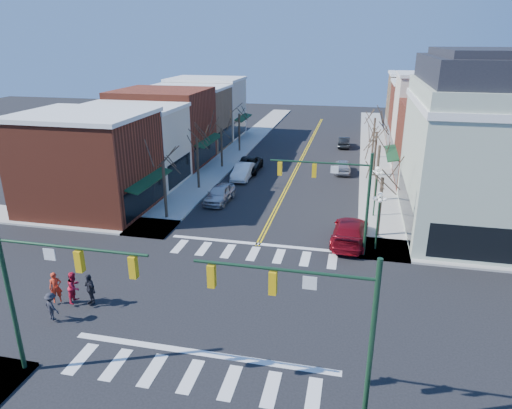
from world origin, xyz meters
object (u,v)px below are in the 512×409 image
Objects in this scene: pedestrian_dark_a at (90,289)px; pedestrian_red_b at (74,287)px; lamppost_midblock at (376,183)px; car_right_near at (350,231)px; victorian_corner at (498,144)px; lamppost_corner at (379,211)px; car_left_mid at (243,171)px; car_right_mid at (343,166)px; car_left_far at (248,165)px; car_left_near at (220,194)px; pedestrian_dark_b at (52,306)px; pedestrian_red_a at (56,288)px; car_right_far at (344,142)px.

pedestrian_red_b is at bearing -148.68° from pedestrian_dark_a.
pedestrian_dark_a is at bearing -132.25° from lamppost_midblock.
car_right_near is at bearing -56.04° from pedestrian_red_b.
victorian_corner reaches higher than lamppost_midblock.
lamppost_corner is 0.73× the size of car_right_near.
car_left_mid is 11.10m from car_right_mid.
lamppost_corner is at bearing -90.00° from lamppost_midblock.
car_left_far is at bearing 7.65° from car_right_mid.
lamppost_corner is 19.93m from car_left_mid.
lamppost_midblock is 0.73× the size of car_right_near.
car_right_mid is at bearing 103.50° from lamppost_midblock.
lamppost_corner is at bearing -61.67° from pedestrian_red_b.
pedestrian_red_b is at bearing -146.27° from victorian_corner.
car_left_near is 18.13m from pedestrian_red_b.
car_right_mid is at bearing -28.46° from pedestrian_red_b.
victorian_corner reaches higher than car_right_mid.
car_right_near is 3.82× the size of pedestrian_dark_b.
car_right_mid is (-3.08, 12.82, -2.22)m from lamppost_midblock.
car_left_far is 30.06m from pedestrian_dark_b.
victorian_corner is at bearing -4.87° from pedestrian_red_a.
pedestrian_dark_a is (-2.00, -17.89, 0.27)m from car_left_near.
car_right_mid is 2.40× the size of pedestrian_dark_a.
victorian_corner is at bearing -3.45° from lamppost_midblock.
car_left_far is 3.54× the size of pedestrian_dark_b.
car_left_near is 0.96× the size of car_left_mid.
car_right_far is 2.36× the size of pedestrian_red_a.
car_right_near is at bearing 92.48° from car_right_far.
car_left_mid reaches higher than car_left_near.
car_right_far is at bearing 33.83° from pedestrian_red_a.
car_left_far is at bearing -51.55° from car_right_near.
pedestrian_dark_a reaches higher than car_right_far.
victorian_corner is 31.26m from pedestrian_red_a.
car_right_far is at bearing 96.07° from lamppost_corner.
lamppost_midblock is at bearing 97.12° from car_right_far.
lamppost_midblock is at bearing 6.75° from pedestrian_red_a.
car_left_mid is (-21.50, 8.77, -5.87)m from victorian_corner.
lamppost_corner is at bearing -120.04° from pedestrian_dark_b.
pedestrian_red_b is at bearing -71.51° from pedestrian_dark_b.
car_left_mid is 27.33m from pedestrian_dark_b.
lamppost_corner is at bearing -53.56° from car_left_far.
car_right_far is at bearing -21.39° from pedestrian_red_b.
car_left_near is 2.54× the size of pedestrian_red_b.
car_right_near is 18.70m from pedestrian_red_b.
pedestrian_dark_a is (-2.20, -28.09, 0.29)m from car_left_far.
pedestrian_dark_b is (-1.14, -1.78, -0.13)m from pedestrian_dark_a.
car_left_far reaches higher than car_right_far.
car_right_far is at bearing 60.17° from car_left_mid.
pedestrian_dark_a is (-12.42, -29.88, 0.31)m from car_right_mid.
pedestrian_red_a reaches higher than car_right_far.
car_left_near is (-21.80, 1.33, -5.87)m from victorian_corner.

